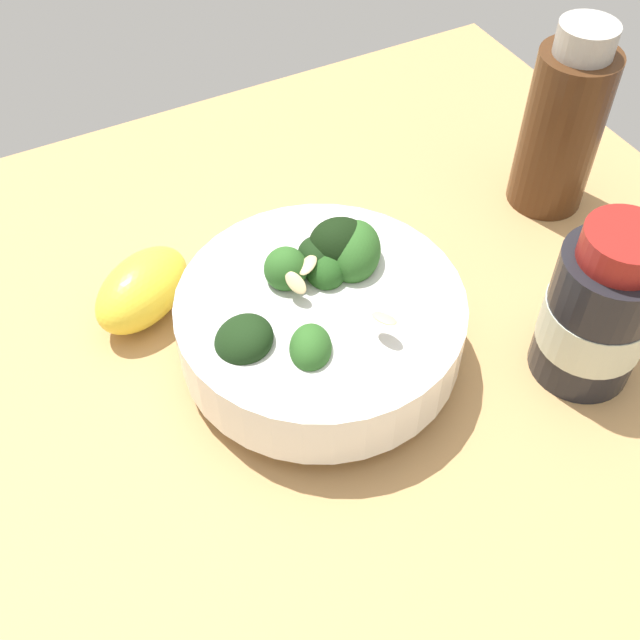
# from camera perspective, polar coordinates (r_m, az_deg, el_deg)

# --- Properties ---
(ground_plane) EXTENTS (0.68, 0.68, 0.05)m
(ground_plane) POSITION_cam_1_polar(r_m,az_deg,el_deg) (0.59, 2.72, -3.07)
(ground_plane) COLOR tan
(bowl_of_broccoli) EXTENTS (0.19, 0.19, 0.10)m
(bowl_of_broccoli) POSITION_cam_1_polar(r_m,az_deg,el_deg) (0.53, 0.01, 0.24)
(bowl_of_broccoli) COLOR white
(bowl_of_broccoli) RESTS_ON ground_plane
(lemon_wedge) EXTENTS (0.09, 0.10, 0.05)m
(lemon_wedge) POSITION_cam_1_polar(r_m,az_deg,el_deg) (0.59, -12.75, 2.16)
(lemon_wedge) COLOR yellow
(lemon_wedge) RESTS_ON ground_plane
(bottle_tall) EXTENTS (0.06, 0.06, 0.16)m
(bottle_tall) POSITION_cam_1_polar(r_m,az_deg,el_deg) (0.67, 17.18, 13.37)
(bottle_tall) COLOR #472814
(bottle_tall) RESTS_ON ground_plane
(bottle_short) EXTENTS (0.07, 0.07, 0.13)m
(bottle_short) POSITION_cam_1_polar(r_m,az_deg,el_deg) (0.55, 19.51, 0.56)
(bottle_short) COLOR black
(bottle_short) RESTS_ON ground_plane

